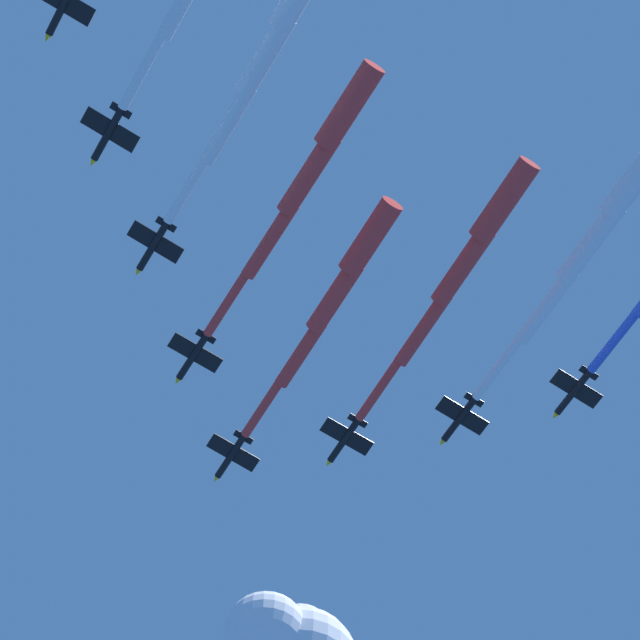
{
  "coord_description": "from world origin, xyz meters",
  "views": [
    {
      "loc": [
        53.69,
        56.84,
        26.3
      ],
      "look_at": [
        0.0,
        0.0,
        201.25
      ],
      "focal_mm": 71.42,
      "sensor_mm": 36.0,
      "label": 1
    }
  ],
  "objects_px": {
    "jet_lead": "(334,297)",
    "jet_port_mid": "(263,58)",
    "jet_starboard_mid": "(590,243)",
    "jet_port_inner": "(308,174)",
    "jet_starboard_inner": "(462,266)"
  },
  "relations": [
    {
      "from": "jet_lead",
      "to": "jet_port_mid",
      "type": "height_order",
      "value": "jet_port_mid"
    },
    {
      "from": "jet_starboard_inner",
      "to": "jet_port_mid",
      "type": "distance_m",
      "value": 41.72
    },
    {
      "from": "jet_port_mid",
      "to": "jet_starboard_mid",
      "type": "height_order",
      "value": "jet_port_mid"
    },
    {
      "from": "jet_starboard_inner",
      "to": "jet_port_mid",
      "type": "relative_size",
      "value": 1.03
    },
    {
      "from": "jet_starboard_inner",
      "to": "jet_port_mid",
      "type": "bearing_deg",
      "value": 2.93
    },
    {
      "from": "jet_port_inner",
      "to": "jet_starboard_inner",
      "type": "xyz_separation_m",
      "value": [
        -25.85,
        5.54,
        -1.03
      ]
    },
    {
      "from": "jet_lead",
      "to": "jet_starboard_mid",
      "type": "bearing_deg",
      "value": 123.4
    },
    {
      "from": "jet_port_inner",
      "to": "jet_starboard_inner",
      "type": "bearing_deg",
      "value": 167.9
    },
    {
      "from": "jet_port_inner",
      "to": "jet_port_mid",
      "type": "distance_m",
      "value": 17.58
    },
    {
      "from": "jet_lead",
      "to": "jet_starboard_mid",
      "type": "height_order",
      "value": "jet_lead"
    },
    {
      "from": "jet_port_mid",
      "to": "jet_lead",
      "type": "bearing_deg",
      "value": -149.04
    },
    {
      "from": "jet_port_mid",
      "to": "jet_starboard_mid",
      "type": "bearing_deg",
      "value": 166.02
    },
    {
      "from": "jet_port_inner",
      "to": "jet_starboard_mid",
      "type": "xyz_separation_m",
      "value": [
        -36.98,
        20.8,
        -0.57
      ]
    },
    {
      "from": "jet_lead",
      "to": "jet_port_inner",
      "type": "xyz_separation_m",
      "value": [
        15.84,
        11.27,
        0.07
      ]
    },
    {
      "from": "jet_port_inner",
      "to": "jet_port_mid",
      "type": "relative_size",
      "value": 1.04
    }
  ]
}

